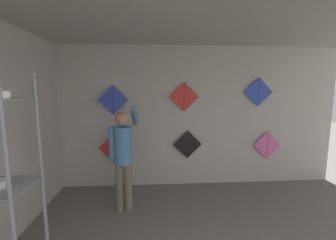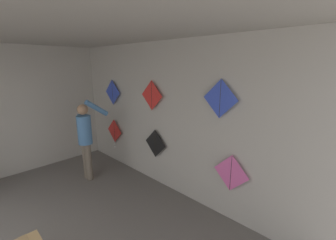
% 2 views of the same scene
% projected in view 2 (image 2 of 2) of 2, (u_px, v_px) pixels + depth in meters
% --- Properties ---
extents(back_panel, '(5.97, 0.06, 2.80)m').
position_uv_depth(back_panel, '(161.00, 117.00, 4.35)').
color(back_panel, '#BCB7AD').
rests_on(back_panel, ground).
extents(left_panel, '(0.06, 4.88, 2.80)m').
position_uv_depth(left_panel, '(3.00, 113.00, 4.68)').
color(left_panel, '#BCB7AD').
rests_on(left_panel, ground).
extents(ceiling_slab, '(5.97, 4.88, 0.04)m').
position_uv_depth(ceiling_slab, '(30.00, 26.00, 2.56)').
color(ceiling_slab, '#A8A399').
extents(shopkeeper, '(0.44, 0.60, 1.72)m').
position_uv_depth(shopkeeper, '(86.00, 135.00, 4.62)').
color(shopkeeper, '#726656').
rests_on(shopkeeper, ground).
extents(kite_0, '(0.58, 0.04, 0.72)m').
position_uv_depth(kite_0, '(114.00, 132.00, 5.48)').
color(kite_0, red).
extents(kite_1, '(0.58, 0.01, 0.58)m').
position_uv_depth(kite_1, '(155.00, 143.00, 4.47)').
color(kite_1, black).
extents(kite_2, '(0.58, 0.01, 0.58)m').
position_uv_depth(kite_2, '(231.00, 173.00, 3.35)').
color(kite_2, pink).
extents(kite_3, '(0.58, 0.01, 0.58)m').
position_uv_depth(kite_3, '(113.00, 92.00, 5.23)').
color(kite_3, blue).
extents(kite_4, '(0.58, 0.01, 0.58)m').
position_uv_depth(kite_4, '(152.00, 95.00, 4.29)').
color(kite_4, red).
extents(kite_5, '(0.58, 0.01, 0.58)m').
position_uv_depth(kite_5, '(220.00, 99.00, 3.26)').
color(kite_5, blue).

